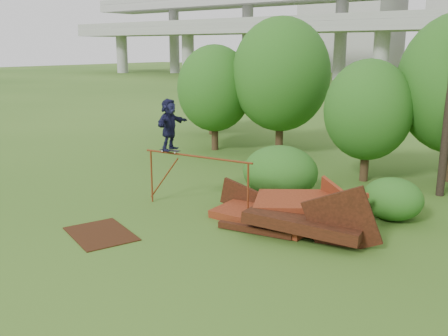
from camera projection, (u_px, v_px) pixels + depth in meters
The scene contains 12 objects.
ground at pixel (202, 243), 13.57m from camera, with size 240.00×240.00×0.00m, color #2D5116.
scrap_pile at pixel (292, 215), 14.68m from camera, with size 5.83×3.16×2.14m.
grind_rail at pixel (197, 169), 15.98m from camera, with size 3.97×0.60×1.83m.
skateboard at pixel (170, 150), 16.38m from camera, with size 0.73×0.28×0.07m.
skater at pixel (169, 124), 16.17m from camera, with size 1.56×0.50×1.69m, color #151635.
flat_plate at pixel (101, 234), 14.20m from camera, with size 2.16×1.54×0.03m, color black.
tree_0 at pixel (215, 88), 25.15m from camera, with size 3.78×3.78×5.34m.
tree_1 at pixel (281, 75), 24.09m from camera, with size 4.77×4.77×6.64m.
tree_2 at pixel (368, 110), 19.23m from camera, with size 3.39×3.39×4.78m.
tree_6 at pixel (212, 84), 29.78m from camera, with size 3.73×3.73×5.21m.
shrub_left at pixel (280, 172), 17.47m from camera, with size 2.68×2.48×1.86m, color #285616.
shrub_right at pixel (393, 199), 15.30m from camera, with size 1.85×1.70×1.31m, color #285616.
Camera 1 is at (8.24, -9.69, 5.20)m, focal length 40.00 mm.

